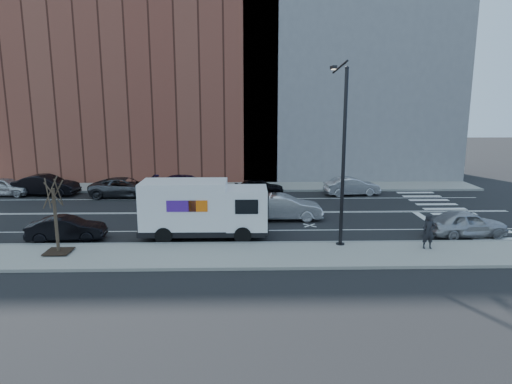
{
  "coord_description": "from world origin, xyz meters",
  "views": [
    {
      "loc": [
        2.1,
        -29.79,
        7.5
      ],
      "look_at": [
        2.83,
        0.05,
        1.4
      ],
      "focal_mm": 32.0,
      "sensor_mm": 36.0,
      "label": 1
    }
  ],
  "objects_px": {
    "driving_sedan": "(284,207)",
    "fedex_van": "(203,208)",
    "far_parked_b": "(46,185)",
    "near_parked_front": "(466,223)",
    "far_parked_a": "(6,187)",
    "pedestrian": "(429,232)"
  },
  "relations": [
    {
      "from": "far_parked_b",
      "to": "pedestrian",
      "type": "relative_size",
      "value": 2.82
    },
    {
      "from": "pedestrian",
      "to": "far_parked_a",
      "type": "bearing_deg",
      "value": 153.37
    },
    {
      "from": "near_parked_front",
      "to": "pedestrian",
      "type": "distance_m",
      "value": 3.95
    },
    {
      "from": "fedex_van",
      "to": "near_parked_front",
      "type": "bearing_deg",
      "value": -0.09
    },
    {
      "from": "far_parked_b",
      "to": "near_parked_front",
      "type": "xyz_separation_m",
      "value": [
        27.94,
        -11.71,
        -0.07
      ]
    },
    {
      "from": "far_parked_a",
      "to": "driving_sedan",
      "type": "bearing_deg",
      "value": -103.6
    },
    {
      "from": "near_parked_front",
      "to": "pedestrian",
      "type": "relative_size",
      "value": 2.5
    },
    {
      "from": "driving_sedan",
      "to": "near_parked_front",
      "type": "xyz_separation_m",
      "value": [
        9.81,
        -3.87,
        -0.05
      ]
    },
    {
      "from": "driving_sedan",
      "to": "near_parked_front",
      "type": "bearing_deg",
      "value": -112.06
    },
    {
      "from": "far_parked_a",
      "to": "near_parked_front",
      "type": "relative_size",
      "value": 0.97
    },
    {
      "from": "fedex_van",
      "to": "driving_sedan",
      "type": "relative_size",
      "value": 1.44
    },
    {
      "from": "far_parked_a",
      "to": "near_parked_front",
      "type": "distance_m",
      "value": 33.26
    },
    {
      "from": "fedex_van",
      "to": "far_parked_b",
      "type": "height_order",
      "value": "fedex_van"
    },
    {
      "from": "far_parked_a",
      "to": "far_parked_b",
      "type": "relative_size",
      "value": 0.86
    },
    {
      "from": "pedestrian",
      "to": "driving_sedan",
      "type": "bearing_deg",
      "value": 136.9
    },
    {
      "from": "fedex_van",
      "to": "far_parked_b",
      "type": "xyz_separation_m",
      "value": [
        -13.41,
        11.58,
        -0.85
      ]
    },
    {
      "from": "near_parked_front",
      "to": "far_parked_a",
      "type": "bearing_deg",
      "value": 63.15
    },
    {
      "from": "far_parked_b",
      "to": "near_parked_front",
      "type": "distance_m",
      "value": 30.29
    },
    {
      "from": "far_parked_b",
      "to": "driving_sedan",
      "type": "relative_size",
      "value": 1.02
    },
    {
      "from": "far_parked_b",
      "to": "pedestrian",
      "type": "bearing_deg",
      "value": -114.01
    },
    {
      "from": "far_parked_b",
      "to": "far_parked_a",
      "type": "bearing_deg",
      "value": 95.78
    },
    {
      "from": "driving_sedan",
      "to": "fedex_van",
      "type": "bearing_deg",
      "value": 127.82
    }
  ]
}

